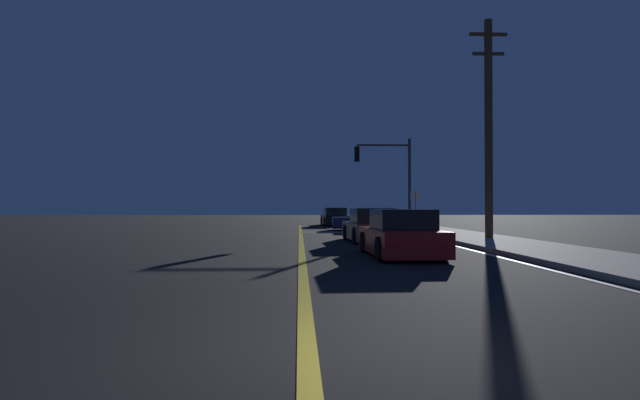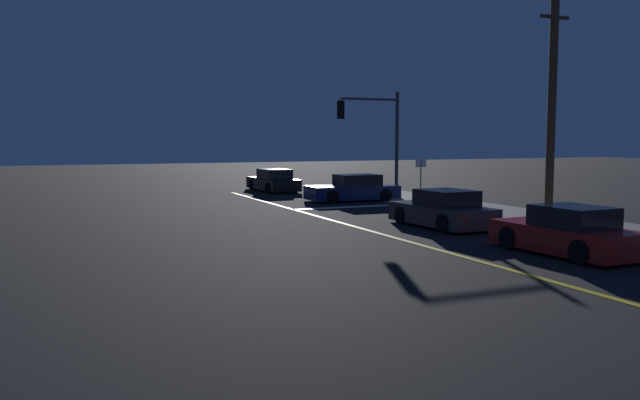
{
  "view_description": "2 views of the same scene",
  "coord_description": "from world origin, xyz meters",
  "px_view_note": "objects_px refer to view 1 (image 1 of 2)",
  "views": [
    {
      "loc": [
        -0.08,
        -4.67,
        1.41
      ],
      "look_at": [
        0.98,
        20.66,
        1.75
      ],
      "focal_mm": 28.15,
      "sensor_mm": 36.0,
      "label": 1
    },
    {
      "loc": [
        -10.24,
        -3.82,
        3.13
      ],
      "look_at": [
        -1.33,
        16.83,
        1.01
      ],
      "focal_mm": 36.39,
      "sensor_mm": 36.0,
      "label": 2
    }
  ],
  "objects_px": {
    "traffic_signal_near_right": "(389,169)",
    "street_sign_corner": "(416,205)",
    "car_side_waiting_red": "(401,236)",
    "car_lead_oncoming_charcoal": "(372,227)",
    "utility_pole_right": "(489,127)",
    "car_far_approaching_navy": "(371,220)",
    "car_mid_block_black": "(335,218)"
  },
  "relations": [
    {
      "from": "utility_pole_right",
      "to": "car_lead_oncoming_charcoal",
      "type": "bearing_deg",
      "value": 179.35
    },
    {
      "from": "car_lead_oncoming_charcoal",
      "to": "car_side_waiting_red",
      "type": "bearing_deg",
      "value": -93.19
    },
    {
      "from": "car_side_waiting_red",
      "to": "traffic_signal_near_right",
      "type": "distance_m",
      "value": 16.18
    },
    {
      "from": "car_side_waiting_red",
      "to": "street_sign_corner",
      "type": "height_order",
      "value": "street_sign_corner"
    },
    {
      "from": "car_lead_oncoming_charcoal",
      "to": "car_mid_block_black",
      "type": "height_order",
      "value": "same"
    },
    {
      "from": "car_far_approaching_navy",
      "to": "street_sign_corner",
      "type": "distance_m",
      "value": 3.88
    },
    {
      "from": "traffic_signal_near_right",
      "to": "street_sign_corner",
      "type": "bearing_deg",
      "value": 108.18
    },
    {
      "from": "car_mid_block_black",
      "to": "traffic_signal_near_right",
      "type": "distance_m",
      "value": 8.9
    },
    {
      "from": "car_mid_block_black",
      "to": "street_sign_corner",
      "type": "bearing_deg",
      "value": -73.11
    },
    {
      "from": "car_far_approaching_navy",
      "to": "car_lead_oncoming_charcoal",
      "type": "xyz_separation_m",
      "value": [
        -1.43,
        -10.08,
        -0.0
      ]
    },
    {
      "from": "car_lead_oncoming_charcoal",
      "to": "traffic_signal_near_right",
      "type": "bearing_deg",
      "value": 73.09
    },
    {
      "from": "utility_pole_right",
      "to": "car_side_waiting_red",
      "type": "bearing_deg",
      "value": -129.14
    },
    {
      "from": "car_lead_oncoming_charcoal",
      "to": "traffic_signal_near_right",
      "type": "distance_m",
      "value": 10.44
    },
    {
      "from": "traffic_signal_near_right",
      "to": "car_side_waiting_red",
      "type": "bearing_deg",
      "value": 80.84
    },
    {
      "from": "utility_pole_right",
      "to": "street_sign_corner",
      "type": "height_order",
      "value": "utility_pole_right"
    },
    {
      "from": "traffic_signal_near_right",
      "to": "utility_pole_right",
      "type": "xyz_separation_m",
      "value": [
        2.32,
        -9.72,
        1.04
      ]
    },
    {
      "from": "traffic_signal_near_right",
      "to": "street_sign_corner",
      "type": "distance_m",
      "value": 3.63
    },
    {
      "from": "street_sign_corner",
      "to": "utility_pole_right",
      "type": "bearing_deg",
      "value": -78.57
    },
    {
      "from": "car_lead_oncoming_charcoal",
      "to": "car_far_approaching_navy",
      "type": "bearing_deg",
      "value": 79.35
    },
    {
      "from": "car_far_approaching_navy",
      "to": "traffic_signal_near_right",
      "type": "xyz_separation_m",
      "value": [
        1.04,
        -0.41,
        3.07
      ]
    },
    {
      "from": "car_far_approaching_navy",
      "to": "car_side_waiting_red",
      "type": "bearing_deg",
      "value": 177.56
    },
    {
      "from": "car_side_waiting_red",
      "to": "traffic_signal_near_right",
      "type": "relative_size",
      "value": 0.77
    },
    {
      "from": "car_far_approaching_navy",
      "to": "car_mid_block_black",
      "type": "distance_m",
      "value": 7.68
    },
    {
      "from": "car_side_waiting_red",
      "to": "car_mid_block_black",
      "type": "relative_size",
      "value": 0.89
    },
    {
      "from": "traffic_signal_near_right",
      "to": "street_sign_corner",
      "type": "relative_size",
      "value": 2.45
    },
    {
      "from": "car_far_approaching_navy",
      "to": "car_lead_oncoming_charcoal",
      "type": "height_order",
      "value": "same"
    },
    {
      "from": "car_far_approaching_navy",
      "to": "car_side_waiting_red",
      "type": "xyz_separation_m",
      "value": [
        -1.49,
        -16.09,
        -0.0
      ]
    },
    {
      "from": "car_mid_block_black",
      "to": "traffic_signal_near_right",
      "type": "xyz_separation_m",
      "value": [
        2.74,
        -7.9,
        3.07
      ]
    },
    {
      "from": "car_mid_block_black",
      "to": "street_sign_corner",
      "type": "height_order",
      "value": "street_sign_corner"
    },
    {
      "from": "car_mid_block_black",
      "to": "car_lead_oncoming_charcoal",
      "type": "bearing_deg",
      "value": -91.1
    },
    {
      "from": "car_mid_block_black",
      "to": "street_sign_corner",
      "type": "distance_m",
      "value": 11.34
    },
    {
      "from": "car_lead_oncoming_charcoal",
      "to": "car_mid_block_black",
      "type": "bearing_deg",
      "value": 88.28
    }
  ]
}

